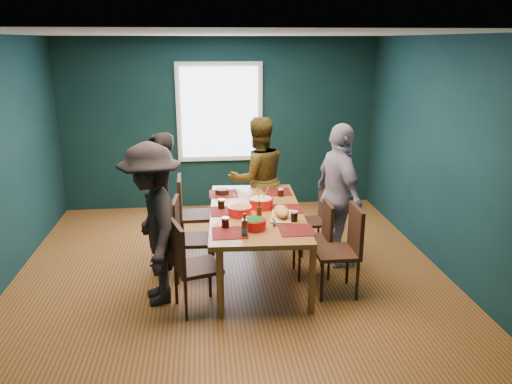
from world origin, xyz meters
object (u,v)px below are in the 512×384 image
Objects in this scene: chair_left_mid at (186,232)px; person_near_left at (153,225)px; chair_left_far at (189,209)px; chair_right_mid at (319,234)px; dining_table at (256,216)px; cutting_board at (281,213)px; person_back at (258,179)px; person_right at (339,196)px; person_far_left at (162,202)px; bowl_dumpling at (261,203)px; bowl_salad at (240,211)px; chair_left_near at (189,260)px; chair_right_far at (317,215)px; bowl_herbs at (254,224)px; chair_right_near at (345,244)px.

person_near_left is (-0.31, -0.50, 0.29)m from chair_left_mid.
chair_left_far is 1.72m from chair_right_mid.
dining_table is 3.80× the size of cutting_board.
person_back is at bearing 20.70° from chair_left_far.
person_right is 2.23m from person_near_left.
person_far_left is (-1.08, 0.34, 0.11)m from dining_table.
person_near_left is 1.32m from bowl_dumpling.
bowl_salad is (0.92, 0.35, -0.00)m from person_near_left.
chair_left_near is at bearing -155.51° from chair_right_mid.
bowl_herbs is at bearing -134.34° from chair_right_far.
dining_table is at bearing 70.16° from person_back.
chair_right_mid is at bearing 102.81° from person_back.
chair_right_mid is 0.51× the size of person_right.
chair_left_far is 1.06× the size of chair_left_mid.
chair_left_far is 1.64m from chair_right_far.
person_far_left is at bearing 167.39° from bowl_dumpling.
chair_left_far is at bearing 150.67° from chair_right_mid.
chair_left_far reaches higher than chair_right_mid.
person_back reaches higher than cutting_board.
person_back is 1.31m from bowl_salad.
chair_right_far is 0.96× the size of chair_right_mid.
chair_right_mid is 1.90m from person_near_left.
chair_left_far is at bearing 131.23° from person_far_left.
dining_table is 1.05m from chair_right_far.
bowl_dumpling is (-0.65, 0.19, 0.34)m from chair_right_mid.
chair_left_near is 0.58× the size of person_far_left.
chair_right_far is at bearing 34.78° from bowl_salad.
chair_left_far is 1.02× the size of chair_right_near.
person_right is 1.25m from bowl_salad.
cutting_board is (0.44, -0.11, -0.00)m from bowl_salad.
person_right is (0.30, 0.28, 0.36)m from chair_right_mid.
chair_left_near is 0.88m from bowl_salad.
chair_right_near is at bearing -39.05° from chair_left_far.
chair_left_mid and chair_left_near have the same top height.
bowl_salad is (0.56, 0.61, 0.29)m from chair_left_near.
person_near_left is at bearing -105.85° from chair_left_far.
chair_left_far is at bearing 147.35° from cutting_board.
bowl_salad is 0.44m from bowl_herbs.
chair_left_mid reaches higher than dining_table.
chair_left_near is at bearing 107.56° from person_right.
cutting_board is (-0.76, -0.44, -0.03)m from person_right.
chair_left_far is 2.12m from chair_right_near.
chair_right_mid is 0.52× the size of person_back.
chair_left_near reaches higher than bowl_salad.
chair_right_near is at bearing 160.09° from person_right.
chair_left_far is 1.32m from person_near_left.
dining_table is at bearing 89.55° from person_right.
person_far_left is 6.64× the size of bowl_herbs.
bowl_herbs is at bearing 35.41° from person_far_left.
bowl_salad is at bearing -57.96° from chair_left_far.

